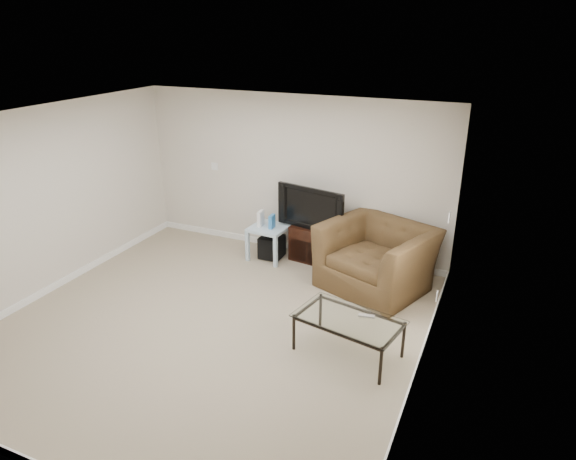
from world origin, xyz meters
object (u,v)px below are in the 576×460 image
at_px(tv_stand, 314,243).
at_px(subwoofer, 272,247).
at_px(coffee_table, 348,336).
at_px(recliner, 377,247).
at_px(television, 314,207).
at_px(side_table, 269,242).

bearing_deg(tv_stand, subwoofer, -154.26).
bearing_deg(coffee_table, recliner, 94.50).
height_order(television, recliner, recliner).
distance_m(tv_stand, television, 0.61).
height_order(side_table, subwoofer, side_table).
bearing_deg(coffee_table, tv_stand, 119.82).
distance_m(side_table, subwoofer, 0.09).
bearing_deg(television, recliner, -11.01).
relative_size(television, coffee_table, 0.92).
height_order(side_table, coffee_table, side_table).
bearing_deg(tv_stand, side_table, -153.59).
height_order(side_table, recliner, recliner).
height_order(tv_stand, coffee_table, tv_stand).
bearing_deg(side_table, television, 16.93).
xyz_separation_m(side_table, subwoofer, (0.03, 0.02, -0.08)).
height_order(tv_stand, recliner, recliner).
bearing_deg(subwoofer, television, 16.13).
xyz_separation_m(television, coffee_table, (1.24, -2.13, -0.66)).
xyz_separation_m(subwoofer, coffee_table, (1.87, -1.95, 0.04)).
xyz_separation_m(television, subwoofer, (-0.63, -0.18, -0.70)).
distance_m(tv_stand, side_table, 0.71).
xyz_separation_m(tv_stand, coffee_table, (1.24, -2.16, -0.05)).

